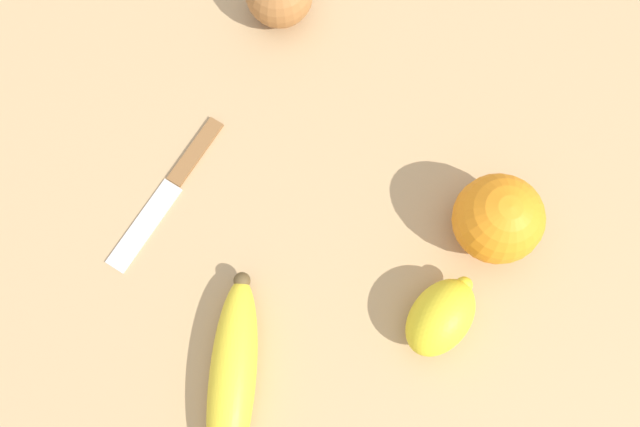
# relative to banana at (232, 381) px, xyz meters

# --- Properties ---
(ground_plane) EXTENTS (3.00, 3.00, 0.00)m
(ground_plane) POSITION_rel_banana_xyz_m (0.17, -0.05, -0.02)
(ground_plane) COLOR tan
(banana) EXTENTS (0.20, 0.09, 0.04)m
(banana) POSITION_rel_banana_xyz_m (0.00, 0.00, 0.00)
(banana) COLOR yellow
(banana) RESTS_ON ground_plane
(orange) EXTENTS (0.09, 0.09, 0.09)m
(orange) POSITION_rel_banana_xyz_m (0.09, -0.28, 0.02)
(orange) COLOR orange
(orange) RESTS_ON ground_plane
(lemon) EXTENTS (0.09, 0.10, 0.06)m
(lemon) POSITION_rel_banana_xyz_m (0.02, -0.20, 0.01)
(lemon) COLOR yellow
(lemon) RESTS_ON ground_plane
(paring_knife) EXTENTS (0.15, 0.14, 0.01)m
(paring_knife) POSITION_rel_banana_xyz_m (0.20, 0.03, -0.02)
(paring_knife) COLOR silver
(paring_knife) RESTS_ON ground_plane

